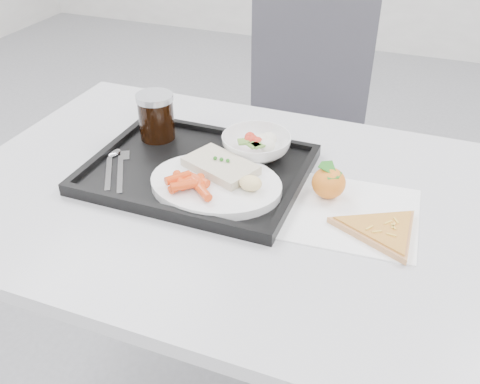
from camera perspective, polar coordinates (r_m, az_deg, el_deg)
table at (r=1.13m, az=0.25°, el=-2.91°), size 1.20×0.80×0.75m
chair at (r=1.89m, az=6.35°, el=7.91°), size 0.47×0.47×0.93m
tray at (r=1.15m, az=-4.52°, el=2.27°), size 0.45×0.35×0.03m
dinner_plate at (r=1.07m, az=-2.60°, el=0.81°), size 0.27×0.27×0.02m
fish_fillet at (r=1.10m, az=-2.08°, el=2.80°), size 0.17×0.14×0.03m
bread_roll at (r=1.03m, az=1.14°, el=0.95°), size 0.05×0.05×0.03m
salad_bowl at (r=1.18m, az=1.76°, el=5.00°), size 0.15×0.15×0.05m
cola_glass at (r=1.25m, az=-8.94°, el=8.06°), size 0.09×0.09×0.11m
cutlery at (r=1.18m, az=-13.15°, el=2.89°), size 0.12×0.16×0.01m
napkin at (r=1.05m, az=11.79°, el=-2.25°), size 0.27×0.26×0.00m
tangerine at (r=1.07m, az=9.44°, el=0.99°), size 0.07×0.07×0.07m
pizza_slice at (r=1.00m, az=14.90°, el=-3.95°), size 0.21×0.21×0.02m
carrot_pile at (r=1.04m, az=-5.39°, el=0.98°), size 0.11×0.08×0.03m
salad_contents at (r=1.17m, az=2.14°, el=5.46°), size 0.08×0.08×0.03m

